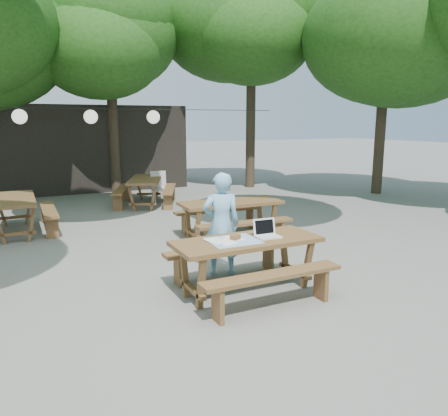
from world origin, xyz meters
name	(u,v)px	position (x,y,z in m)	size (l,w,h in m)	color
ground	(192,290)	(0.00, 0.00, 0.00)	(80.00, 80.00, 0.00)	slate
pavilion	(90,147)	(0.50, 10.50, 1.40)	(6.00, 3.00, 2.80)	black
main_picnic_table	(247,265)	(0.65, -0.40, 0.39)	(2.00, 1.58, 0.75)	brown
picnic_table_ne	(231,219)	(1.73, 2.18, 0.39)	(2.04, 1.67, 0.75)	brown
picnic_table_far_w	(15,215)	(-2.10, 4.51, 0.39)	(1.61, 2.01, 0.75)	brown
picnic_table_far_e	(146,191)	(1.22, 6.32, 0.39)	(2.18, 2.36, 0.75)	brown
woman	(221,224)	(0.65, 0.40, 0.78)	(0.57, 0.38, 1.57)	#7FC0E9
plastic_chair	(160,194)	(1.66, 6.42, 0.26)	(0.48, 0.48, 0.90)	silver
laptop	(266,232)	(0.95, -0.40, 0.81)	(0.34, 0.27, 0.24)	white
tabletop_clutter	(233,240)	(0.44, -0.39, 0.76)	(0.68, 0.57, 0.08)	#3D81D1
paper_lanterns	(91,117)	(-0.19, 6.00, 2.40)	(9.00, 0.34, 0.38)	black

